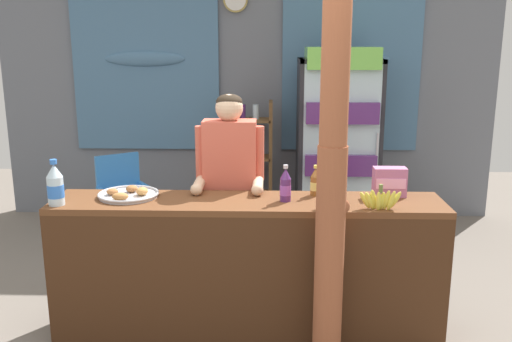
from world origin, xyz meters
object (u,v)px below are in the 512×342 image
drink_fridge (338,133)px  soda_bottle_grape_soda (285,186)px  shopkeeper (230,178)px  soda_bottle_orange_soda (335,187)px  pastry_tray (128,194)px  plastic_lawn_chair (123,195)px  soda_bottle_water (55,186)px  stall_counter (247,260)px  bottle_shelf_rack (249,161)px  timber_post (333,156)px  banana_bunch (380,200)px  snack_box_wafer (389,182)px  soda_bottle_iced_tea (315,183)px

drink_fridge → soda_bottle_grape_soda: bearing=-105.4°
shopkeeper → soda_bottle_orange_soda: shopkeeper is taller
soda_bottle_grape_soda → pastry_tray: (-1.02, 0.06, -0.08)m
drink_fridge → plastic_lawn_chair: 2.16m
plastic_lawn_chair → soda_bottle_water: 1.81m
drink_fridge → soda_bottle_grape_soda: 2.12m
stall_counter → bottle_shelf_rack: bottle_shelf_rack is taller
soda_bottle_orange_soda → plastic_lawn_chair: bearing=137.6°
soda_bottle_water → soda_bottle_orange_soda: 1.73m
soda_bottle_grape_soda → soda_bottle_orange_soda: size_ratio=0.98×
plastic_lawn_chair → timber_post: bearing=-49.0°
plastic_lawn_chair → stall_counter: bearing=-53.7°
soda_bottle_water → banana_bunch: 1.98m
drink_fridge → bottle_shelf_rack: drink_fridge is taller
drink_fridge → bottle_shelf_rack: bearing=166.3°
pastry_tray → snack_box_wafer: bearing=2.6°
plastic_lawn_chair → soda_bottle_water: size_ratio=2.98×
stall_counter → pastry_tray: pastry_tray is taller
drink_fridge → shopkeeper: bearing=-119.6°
stall_counter → plastic_lawn_chair: bearing=126.3°
drink_fridge → snack_box_wafer: 1.91m
drink_fridge → banana_bunch: 2.20m
timber_post → pastry_tray: timber_post is taller
pastry_tray → soda_bottle_grape_soda: bearing=-3.3°
drink_fridge → snack_box_wafer: size_ratio=8.77×
timber_post → pastry_tray: size_ratio=6.87×
bottle_shelf_rack → shopkeeper: size_ratio=0.84×
soda_bottle_grape_soda → plastic_lawn_chair: bearing=132.8°
soda_bottle_water → snack_box_wafer: soda_bottle_water is taller
soda_bottle_iced_tea → shopkeeper: bearing=157.3°
bottle_shelf_rack → soda_bottle_grape_soda: 2.31m
bottle_shelf_rack → soda_bottle_grape_soda: (0.32, -2.26, 0.34)m
snack_box_wafer → pastry_tray: (-1.70, -0.08, -0.07)m
shopkeeper → soda_bottle_water: 1.16m
plastic_lawn_chair → snack_box_wafer: snack_box_wafer is taller
pastry_tray → soda_bottle_iced_tea: bearing=3.8°
drink_fridge → soda_bottle_orange_soda: size_ratio=7.66×
snack_box_wafer → soda_bottle_water: bearing=-172.9°
shopkeeper → soda_bottle_iced_tea: bearing=-22.7°
soda_bottle_orange_soda → soda_bottle_water: bearing=-177.0°
timber_post → soda_bottle_iced_tea: bearing=95.3°
stall_counter → drink_fridge: drink_fridge is taller
timber_post → shopkeeper: 1.04m
drink_fridge → soda_bottle_water: bearing=-132.4°
bottle_shelf_rack → snack_box_wafer: 2.37m
soda_bottle_grape_soda → pastry_tray: 1.02m
drink_fridge → stall_counter: bearing=-110.7°
soda_bottle_water → bottle_shelf_rack: bearing=65.3°
shopkeeper → soda_bottle_iced_tea: shopkeeper is taller
soda_bottle_grape_soda → snack_box_wafer: (0.68, 0.14, -0.00)m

